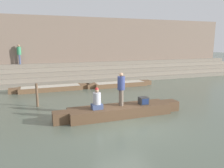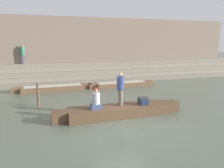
{
  "view_description": "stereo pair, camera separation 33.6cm",
  "coord_description": "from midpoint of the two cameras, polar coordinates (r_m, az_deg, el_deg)",
  "views": [
    {
      "loc": [
        -3.78,
        -8.74,
        3.65
      ],
      "look_at": [
        0.14,
        2.21,
        1.42
      ],
      "focal_mm": 35.0,
      "sensor_mm": 36.0,
      "label": 1
    },
    {
      "loc": [
        -3.46,
        -8.85,
        3.65
      ],
      "look_at": [
        0.14,
        2.21,
        1.42
      ],
      "focal_mm": 35.0,
      "sensor_mm": 36.0,
      "label": 2
    }
  ],
  "objects": [
    {
      "name": "ground_plane",
      "position": [
        10.19,
        4.11,
        -10.16
      ],
      "size": [
        120.0,
        120.0,
        0.0
      ],
      "primitive_type": "plane",
      "color": "#566051"
    },
    {
      "name": "ghat_steps",
      "position": [
        20.84,
        -7.85,
        2.44
      ],
      "size": [
        36.0,
        2.87,
        1.72
      ],
      "color": "gray",
      "rests_on": "ground"
    },
    {
      "name": "back_wall",
      "position": [
        22.25,
        -8.78,
        9.07
      ],
      "size": [
        34.2,
        1.28,
        6.05
      ],
      "color": "#7F6B5B",
      "rests_on": "ground"
    },
    {
      "name": "rowboat_main",
      "position": [
        11.03,
        2.82,
        -6.97
      ],
      "size": [
        6.59,
        1.34,
        0.52
      ],
      "rotation": [
        0.0,
        0.0,
        0.04
      ],
      "color": "brown",
      "rests_on": "ground"
    },
    {
      "name": "person_standing",
      "position": [
        10.86,
        3.14,
        -0.75
      ],
      "size": [
        0.37,
        0.37,
        1.66
      ],
      "rotation": [
        0.0,
        0.0,
        0.22
      ],
      "color": "#756656",
      "rests_on": "rowboat_main"
    },
    {
      "name": "person_rowing",
      "position": [
        10.4,
        -3.29,
        -4.34
      ],
      "size": [
        0.52,
        0.41,
        1.04
      ],
      "rotation": [
        0.0,
        0.0,
        0.1
      ],
      "color": "#3D4C75",
      "rests_on": "rowboat_main"
    },
    {
      "name": "tv_set",
      "position": [
        11.28,
        8.99,
        -4.4
      ],
      "size": [
        0.45,
        0.41,
        0.38
      ],
      "rotation": [
        0.0,
        0.0,
        -0.08
      ],
      "color": "#2D2D2D",
      "rests_on": "rowboat_main"
    },
    {
      "name": "moored_boat_shore",
      "position": [
        18.35,
        3.17,
        -0.01
      ],
      "size": [
        5.67,
        1.18,
        0.35
      ],
      "rotation": [
        0.0,
        0.0,
        -0.06
      ],
      "color": "brown",
      "rests_on": "ground"
    },
    {
      "name": "moored_boat_distant",
      "position": [
        17.39,
        -14.51,
        -0.96
      ],
      "size": [
        5.99,
        1.18,
        0.35
      ],
      "rotation": [
        0.0,
        0.0,
        0.01
      ],
      "color": "brown",
      "rests_on": "ground"
    },
    {
      "name": "mooring_post",
      "position": [
        13.26,
        -18.09,
        -2.64
      ],
      "size": [
        0.14,
        0.14,
        1.35
      ],
      "primitive_type": "cylinder",
      "color": "brown",
      "rests_on": "ground"
    },
    {
      "name": "person_on_steps",
      "position": [
        21.13,
        -21.86,
        7.57
      ],
      "size": [
        0.35,
        0.35,
        1.73
      ],
      "rotation": [
        0.0,
        0.0,
        3.27
      ],
      "color": "#3D4C75",
      "rests_on": "ghat_steps"
    }
  ]
}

